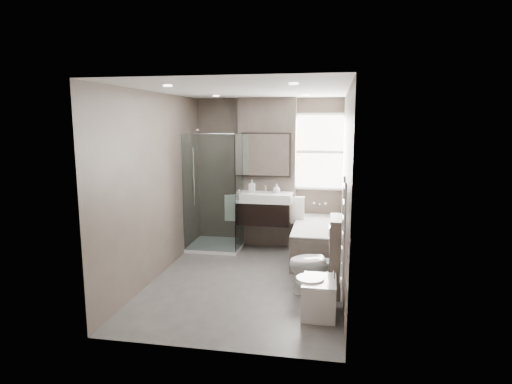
% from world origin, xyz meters
% --- Properties ---
extents(room, '(2.70, 3.90, 2.70)m').
position_xyz_m(room, '(0.00, 0.00, 1.30)').
color(room, '#504C49').
rests_on(room, ground).
extents(vanity_pier, '(1.00, 0.25, 2.60)m').
position_xyz_m(vanity_pier, '(0.00, 1.77, 1.30)').
color(vanity_pier, '#544A42').
rests_on(vanity_pier, ground).
extents(vanity, '(0.95, 0.47, 0.66)m').
position_xyz_m(vanity, '(0.00, 1.43, 0.74)').
color(vanity, black).
rests_on(vanity, vanity_pier).
extents(mirror_cabinet, '(0.86, 0.08, 0.76)m').
position_xyz_m(mirror_cabinet, '(0.00, 1.61, 1.63)').
color(mirror_cabinet, black).
rests_on(mirror_cabinet, vanity_pier).
extents(towel_left, '(0.24, 0.06, 0.44)m').
position_xyz_m(towel_left, '(-0.56, 1.40, 0.72)').
color(towel_left, white).
rests_on(towel_left, vanity_pier).
extents(towel_right, '(0.24, 0.06, 0.44)m').
position_xyz_m(towel_right, '(0.56, 1.40, 0.72)').
color(towel_right, white).
rests_on(towel_right, vanity_pier).
extents(shower_enclosure, '(0.90, 0.90, 2.00)m').
position_xyz_m(shower_enclosure, '(-0.75, 1.35, 0.49)').
color(shower_enclosure, white).
rests_on(shower_enclosure, ground).
extents(bathtub, '(0.75, 1.60, 0.57)m').
position_xyz_m(bathtub, '(0.92, 1.10, 0.32)').
color(bathtub, '#544A42').
rests_on(bathtub, ground).
extents(window, '(0.98, 0.06, 1.33)m').
position_xyz_m(window, '(0.90, 1.88, 1.68)').
color(window, white).
rests_on(window, room).
extents(toilet, '(0.84, 0.64, 0.76)m').
position_xyz_m(toilet, '(0.97, -0.24, 0.38)').
color(toilet, white).
rests_on(toilet, ground).
extents(cistern_box, '(0.19, 0.55, 1.00)m').
position_xyz_m(cistern_box, '(1.21, -0.25, 0.50)').
color(cistern_box, '#544A42').
rests_on(cistern_box, ground).
extents(bidet, '(0.45, 0.53, 0.54)m').
position_xyz_m(bidet, '(1.01, -0.94, 0.22)').
color(bidet, white).
rests_on(bidet, ground).
extents(towel_radiator, '(0.03, 0.49, 1.10)m').
position_xyz_m(towel_radiator, '(1.25, -1.60, 1.12)').
color(towel_radiator, silver).
rests_on(towel_radiator, room).
extents(soap_bottle_a, '(0.10, 0.10, 0.22)m').
position_xyz_m(soap_bottle_a, '(-0.22, 1.46, 1.11)').
color(soap_bottle_a, white).
rests_on(soap_bottle_a, vanity).
extents(soap_bottle_b, '(0.12, 0.12, 0.16)m').
position_xyz_m(soap_bottle_b, '(0.21, 1.47, 1.08)').
color(soap_bottle_b, white).
rests_on(soap_bottle_b, vanity).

